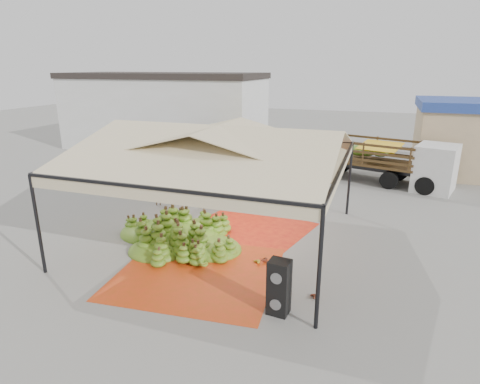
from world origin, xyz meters
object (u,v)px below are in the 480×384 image
(banana_heap, at_px, (180,228))
(truck_right, at_px, (391,157))
(speaker_stack, at_px, (279,287))
(truck_left, at_px, (244,149))
(vendor, at_px, (259,184))

(banana_heap, xyz_separation_m, truck_right, (6.84, 10.15, 0.85))
(banana_heap, height_order, speaker_stack, speaker_stack)
(truck_right, bearing_deg, truck_left, -160.90)
(banana_heap, bearing_deg, vendor, 77.07)
(speaker_stack, xyz_separation_m, vendor, (-3.01, 8.27, 0.06))
(banana_heap, xyz_separation_m, vendor, (1.23, 5.34, 0.23))
(truck_left, distance_m, truck_right, 7.79)
(speaker_stack, xyz_separation_m, truck_left, (-5.16, 12.64, 0.69))
(truck_left, bearing_deg, banana_heap, -66.21)
(banana_heap, relative_size, truck_right, 0.72)
(vendor, relative_size, truck_right, 0.22)
(banana_heap, xyz_separation_m, speaker_stack, (4.23, -2.93, 0.18))
(truck_left, relative_size, truck_right, 1.01)
(vendor, relative_size, truck_left, 0.22)
(speaker_stack, relative_size, vendor, 0.92)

